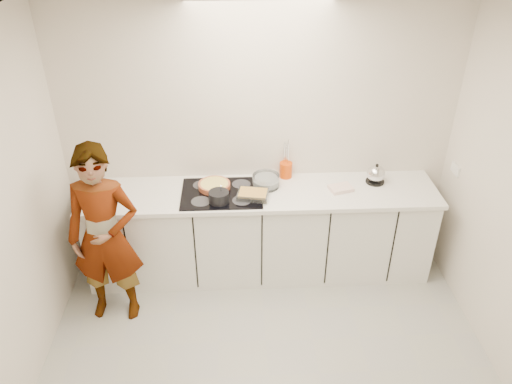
{
  "coord_description": "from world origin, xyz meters",
  "views": [
    {
      "loc": [
        -0.22,
        -2.56,
        3.28
      ],
      "look_at": [
        -0.05,
        1.05,
        1.05
      ],
      "focal_mm": 35.0,
      "sensor_mm": 36.0,
      "label": 1
    }
  ],
  "objects_px": {
    "cook": "(105,237)",
    "saucepan": "(219,197)",
    "tart_dish": "(214,185)",
    "kettle": "(376,175)",
    "mixing_bowl": "(266,181)",
    "baking_dish": "(253,194)",
    "hob": "(222,193)",
    "utensil_crock": "(286,170)"
  },
  "relations": [
    {
      "from": "hob",
      "to": "saucepan",
      "type": "xyz_separation_m",
      "value": [
        -0.02,
        -0.15,
        0.06
      ]
    },
    {
      "from": "hob",
      "to": "tart_dish",
      "type": "bearing_deg",
      "value": 127.66
    },
    {
      "from": "kettle",
      "to": "hob",
      "type": "bearing_deg",
      "value": -174.51
    },
    {
      "from": "mixing_bowl",
      "to": "saucepan",
      "type": "bearing_deg",
      "value": -148.03
    },
    {
      "from": "tart_dish",
      "to": "baking_dish",
      "type": "height_order",
      "value": "baking_dish"
    },
    {
      "from": "saucepan",
      "to": "mixing_bowl",
      "type": "distance_m",
      "value": 0.5
    },
    {
      "from": "cook",
      "to": "saucepan",
      "type": "bearing_deg",
      "value": 22.66
    },
    {
      "from": "kettle",
      "to": "utensil_crock",
      "type": "relative_size",
      "value": 1.47
    },
    {
      "from": "baking_dish",
      "to": "mixing_bowl",
      "type": "distance_m",
      "value": 0.24
    },
    {
      "from": "baking_dish",
      "to": "utensil_crock",
      "type": "xyz_separation_m",
      "value": [
        0.33,
        0.37,
        0.03
      ]
    },
    {
      "from": "saucepan",
      "to": "kettle",
      "type": "relative_size",
      "value": 0.94
    },
    {
      "from": "utensil_crock",
      "to": "baking_dish",
      "type": "bearing_deg",
      "value": -131.42
    },
    {
      "from": "baking_dish",
      "to": "saucepan",
      "type": "bearing_deg",
      "value": -168.61
    },
    {
      "from": "hob",
      "to": "baking_dish",
      "type": "relative_size",
      "value": 2.39
    },
    {
      "from": "cook",
      "to": "baking_dish",
      "type": "bearing_deg",
      "value": 20.68
    },
    {
      "from": "tart_dish",
      "to": "cook",
      "type": "xyz_separation_m",
      "value": [
        -0.89,
        -0.57,
        -0.13
      ]
    },
    {
      "from": "baking_dish",
      "to": "kettle",
      "type": "height_order",
      "value": "kettle"
    },
    {
      "from": "saucepan",
      "to": "baking_dish",
      "type": "bearing_deg",
      "value": 11.39
    },
    {
      "from": "tart_dish",
      "to": "mixing_bowl",
      "type": "height_order",
      "value": "mixing_bowl"
    },
    {
      "from": "mixing_bowl",
      "to": "utensil_crock",
      "type": "distance_m",
      "value": 0.26
    },
    {
      "from": "hob",
      "to": "cook",
      "type": "relative_size",
      "value": 0.44
    },
    {
      "from": "hob",
      "to": "kettle",
      "type": "bearing_deg",
      "value": 5.49
    },
    {
      "from": "kettle",
      "to": "mixing_bowl",
      "type": "bearing_deg",
      "value": -178.79
    },
    {
      "from": "tart_dish",
      "to": "cook",
      "type": "height_order",
      "value": "cook"
    },
    {
      "from": "utensil_crock",
      "to": "cook",
      "type": "distance_m",
      "value": 1.74
    },
    {
      "from": "hob",
      "to": "cook",
      "type": "xyz_separation_m",
      "value": [
        -0.95,
        -0.49,
        -0.09
      ]
    },
    {
      "from": "tart_dish",
      "to": "saucepan",
      "type": "relative_size",
      "value": 1.42
    },
    {
      "from": "hob",
      "to": "cook",
      "type": "height_order",
      "value": "cook"
    },
    {
      "from": "tart_dish",
      "to": "cook",
      "type": "distance_m",
      "value": 1.06
    },
    {
      "from": "mixing_bowl",
      "to": "cook",
      "type": "height_order",
      "value": "cook"
    },
    {
      "from": "mixing_bowl",
      "to": "hob",
      "type": "bearing_deg",
      "value": -164.12
    },
    {
      "from": "tart_dish",
      "to": "baking_dish",
      "type": "distance_m",
      "value": 0.39
    },
    {
      "from": "saucepan",
      "to": "utensil_crock",
      "type": "distance_m",
      "value": 0.76
    },
    {
      "from": "saucepan",
      "to": "baking_dish",
      "type": "relative_size",
      "value": 0.68
    },
    {
      "from": "kettle",
      "to": "cook",
      "type": "distance_m",
      "value": 2.47
    },
    {
      "from": "hob",
      "to": "tart_dish",
      "type": "relative_size",
      "value": 2.46
    },
    {
      "from": "kettle",
      "to": "cook",
      "type": "xyz_separation_m",
      "value": [
        -2.38,
        -0.62,
        -0.17
      ]
    },
    {
      "from": "hob",
      "to": "kettle",
      "type": "relative_size",
      "value": 3.3
    },
    {
      "from": "saucepan",
      "to": "utensil_crock",
      "type": "height_order",
      "value": "saucepan"
    },
    {
      "from": "mixing_bowl",
      "to": "baking_dish",
      "type": "bearing_deg",
      "value": -121.9
    },
    {
      "from": "mixing_bowl",
      "to": "cook",
      "type": "relative_size",
      "value": 0.2
    },
    {
      "from": "tart_dish",
      "to": "kettle",
      "type": "bearing_deg",
      "value": 1.96
    }
  ]
}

